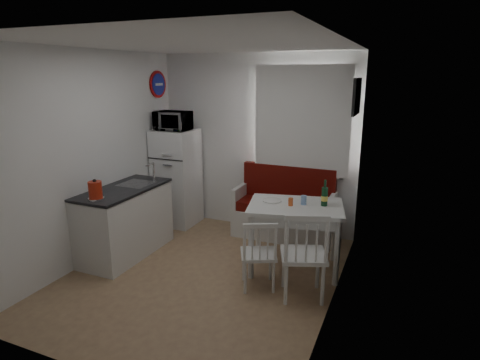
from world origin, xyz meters
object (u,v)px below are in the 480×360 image
object	(u,v)px
microwave	(173,121)
kettle	(95,190)
kitchen_counter	(126,221)
wine_bottle	(325,193)
chair_right	(301,247)
chair_left	(256,248)
dining_table	(295,212)
fridge	(177,177)
bench	(284,214)

from	to	relation	value
microwave	kettle	world-z (taller)	microwave
kitchen_counter	microwave	distance (m)	1.67
microwave	wine_bottle	size ratio (longest dim) A/B	1.65
microwave	kitchen_counter	bearing A→B (deg)	-90.94
kitchen_counter	chair_right	distance (m)	2.40
chair_left	wine_bottle	bearing A→B (deg)	27.89
kettle	microwave	bearing A→B (deg)	90.99
kettle	wine_bottle	size ratio (longest dim) A/B	0.79
chair_right	chair_left	bearing A→B (deg)	157.26
kitchen_counter	chair_left	distance (m)	1.90
chair_left	chair_right	world-z (taller)	chair_right
chair_right	wine_bottle	size ratio (longest dim) A/B	1.90
chair_left	microwave	world-z (taller)	microwave
dining_table	wine_bottle	bearing A→B (deg)	5.05
fridge	kettle	bearing A→B (deg)	-89.03
chair_left	wine_bottle	world-z (taller)	wine_bottle
chair_left	kettle	world-z (taller)	kettle
microwave	kettle	size ratio (longest dim) A/B	2.09
bench	wine_bottle	distance (m)	1.26
fridge	kettle	size ratio (longest dim) A/B	6.12
chair_right	wine_bottle	world-z (taller)	wine_bottle
dining_table	microwave	bearing A→B (deg)	147.69
bench	chair_left	size ratio (longest dim) A/B	2.86
dining_table	microwave	world-z (taller)	microwave
bench	wine_bottle	size ratio (longest dim) A/B	4.64
fridge	wine_bottle	xyz separation A→B (m)	(2.43, -0.70, 0.23)
kitchen_counter	dining_table	distance (m)	2.20
dining_table	chair_right	world-z (taller)	chair_right
bench	kettle	bearing A→B (deg)	-131.68
kitchen_counter	dining_table	size ratio (longest dim) A/B	1.07
kettle	fridge	bearing A→B (deg)	90.97
dining_table	fridge	size ratio (longest dim) A/B	0.83
microwave	dining_table	bearing A→B (deg)	-19.56
bench	chair_left	distance (m)	1.58
dining_table	fridge	distance (m)	2.27
bench	fridge	world-z (taller)	fridge
bench	chair_right	bearing A→B (deg)	-67.64
kitchen_counter	fridge	xyz separation A→B (m)	(0.02, 1.24, 0.29)
kitchen_counter	bench	size ratio (longest dim) A/B	0.92
bench	chair_right	world-z (taller)	bench
kitchen_counter	wine_bottle	bearing A→B (deg)	12.47
kitchen_counter	wine_bottle	world-z (taller)	kitchen_counter
chair_left	fridge	size ratio (longest dim) A/B	0.34
kitchen_counter	microwave	size ratio (longest dim) A/B	2.60
kitchen_counter	wine_bottle	size ratio (longest dim) A/B	4.28
kitchen_counter	bench	xyz separation A→B (m)	(1.74, 1.36, -0.12)
chair_left	kitchen_counter	bearing A→B (deg)	148.18
bench	fridge	bearing A→B (deg)	-176.22
microwave	wine_bottle	xyz separation A→B (m)	(2.43, -0.65, -0.66)
dining_table	fridge	bearing A→B (deg)	146.50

